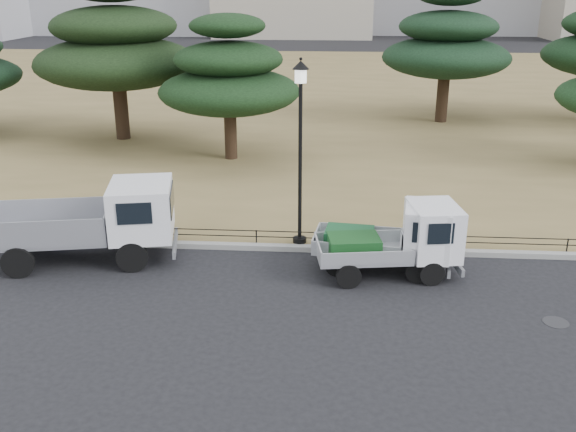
# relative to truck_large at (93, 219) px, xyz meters

# --- Properties ---
(ground) EXTENTS (220.00, 220.00, 0.00)m
(ground) POSITION_rel_truck_large_xyz_m (5.43, -1.52, -1.23)
(ground) COLOR black
(lawn) EXTENTS (120.00, 56.00, 0.15)m
(lawn) POSITION_rel_truck_large_xyz_m (5.43, 29.08, -1.16)
(lawn) COLOR olive
(lawn) RESTS_ON ground
(curb) EXTENTS (120.00, 0.25, 0.16)m
(curb) POSITION_rel_truck_large_xyz_m (5.43, 1.08, -1.15)
(curb) COLOR gray
(curb) RESTS_ON ground
(truck_large) EXTENTS (5.37, 2.94, 2.22)m
(truck_large) POSITION_rel_truck_large_xyz_m (0.00, 0.00, 0.00)
(truck_large) COLOR black
(truck_large) RESTS_ON ground
(truck_kei_front) EXTENTS (3.76, 1.95, 1.91)m
(truck_kei_front) POSITION_rel_truck_large_xyz_m (8.32, -0.04, -0.28)
(truck_kei_front) COLOR black
(truck_kei_front) RESTS_ON ground
(truck_kei_rear) EXTENTS (3.91, 2.11, 1.95)m
(truck_kei_rear) POSITION_rel_truck_large_xyz_m (8.45, -0.33, -0.26)
(truck_kei_rear) COLOR black
(truck_kei_rear) RESTS_ON ground
(street_lamp) EXTENTS (0.48, 0.48, 5.31)m
(street_lamp) POSITION_rel_truck_large_xyz_m (5.71, 1.38, 2.51)
(street_lamp) COLOR black
(street_lamp) RESTS_ON lawn
(pipe_fence) EXTENTS (38.00, 0.04, 0.40)m
(pipe_fence) POSITION_rel_truck_large_xyz_m (5.43, 1.23, -0.79)
(pipe_fence) COLOR black
(pipe_fence) RESTS_ON lawn
(tarp_pile) EXTENTS (1.87, 1.65, 1.04)m
(tarp_pile) POSITION_rel_truck_large_xyz_m (-2.16, 1.29, -0.67)
(tarp_pile) COLOR navy
(tarp_pile) RESTS_ON lawn
(manhole) EXTENTS (0.60, 0.60, 0.01)m
(manhole) POSITION_rel_truck_large_xyz_m (11.93, -2.72, -1.23)
(manhole) COLOR #2D2D30
(manhole) RESTS_ON ground
(pine_west_near) EXTENTS (7.70, 7.70, 7.70)m
(pine_west_near) POSITION_rel_truck_large_xyz_m (-3.77, 14.22, 3.36)
(pine_west_near) COLOR black
(pine_west_near) RESTS_ON lawn
(pine_center_left) EXTENTS (6.02, 6.02, 6.12)m
(pine_center_left) POSITION_rel_truck_large_xyz_m (2.16, 10.84, 2.45)
(pine_center_left) COLOR black
(pine_center_left) RESTS_ON lawn
(pine_center_right) EXTENTS (6.85, 6.85, 7.26)m
(pine_center_right) POSITION_rel_truck_large_xyz_m (12.54, 19.53, 3.13)
(pine_center_right) COLOR black
(pine_center_right) RESTS_ON lawn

